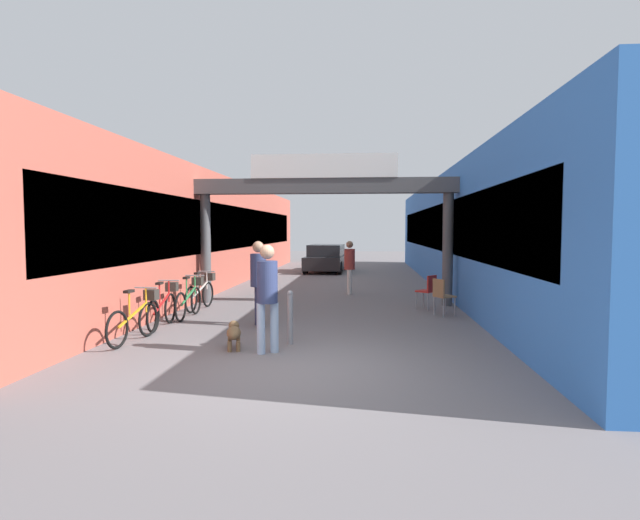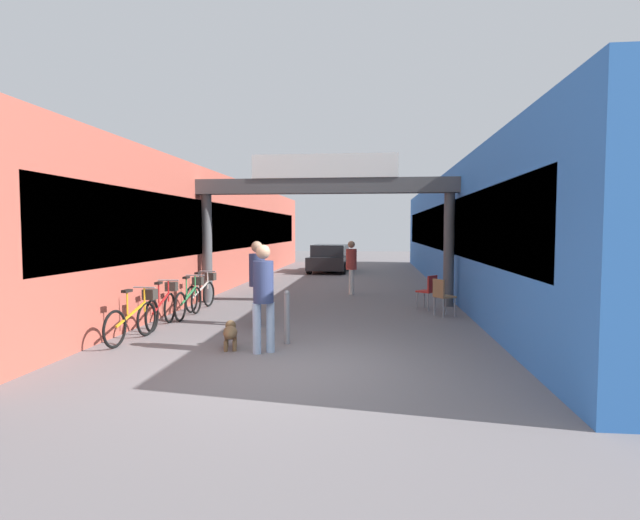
# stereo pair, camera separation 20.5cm
# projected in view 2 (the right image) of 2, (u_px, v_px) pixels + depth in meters

# --- Properties ---
(ground_plane) EXTENTS (80.00, 80.00, 0.00)m
(ground_plane) POSITION_uv_depth(u_px,v_px,m) (283.00, 368.00, 7.44)
(ground_plane) COLOR slate
(storefront_left) EXTENTS (3.00, 26.00, 3.88)m
(storefront_left) POSITION_uv_depth(u_px,v_px,m) (202.00, 233.00, 18.78)
(storefront_left) COLOR #B25142
(storefront_left) RESTS_ON ground_plane
(storefront_right) EXTENTS (3.00, 26.00, 3.88)m
(storefront_right) POSITION_uv_depth(u_px,v_px,m) (480.00, 233.00, 17.70)
(storefront_right) COLOR blue
(storefront_right) RESTS_ON ground_plane
(arcade_sign_gateway) EXTENTS (7.40, 0.47, 4.10)m
(arcade_sign_gateway) POSITION_uv_depth(u_px,v_px,m) (325.00, 198.00, 13.63)
(arcade_sign_gateway) COLOR #4C4C4F
(arcade_sign_gateway) RESTS_ON ground_plane
(pedestrian_with_dog) EXTENTS (0.47, 0.47, 1.81)m
(pedestrian_with_dog) POSITION_uv_depth(u_px,v_px,m) (263.00, 291.00, 8.29)
(pedestrian_with_dog) COLOR #A5BFE0
(pedestrian_with_dog) RESTS_ON ground_plane
(pedestrian_companion) EXTENTS (0.43, 0.43, 1.82)m
(pedestrian_companion) POSITION_uv_depth(u_px,v_px,m) (257.00, 277.00, 10.68)
(pedestrian_companion) COLOR navy
(pedestrian_companion) RESTS_ON ground_plane
(pedestrian_carrying_crate) EXTENTS (0.34, 0.38, 1.70)m
(pedestrian_carrying_crate) POSITION_uv_depth(u_px,v_px,m) (351.00, 264.00, 15.85)
(pedestrian_carrying_crate) COLOR silver
(pedestrian_carrying_crate) RESTS_ON ground_plane
(dog_on_leash) EXTENTS (0.38, 0.65, 0.46)m
(dog_on_leash) POSITION_uv_depth(u_px,v_px,m) (230.00, 332.00, 8.65)
(dog_on_leash) COLOR brown
(dog_on_leash) RESTS_ON ground_plane
(bicycle_orange_nearest) EXTENTS (0.46, 1.69, 0.98)m
(bicycle_orange_nearest) POSITION_uv_depth(u_px,v_px,m) (135.00, 317.00, 9.27)
(bicycle_orange_nearest) COLOR black
(bicycle_orange_nearest) RESTS_ON ground_plane
(bicycle_red_second) EXTENTS (0.46, 1.69, 0.98)m
(bicycle_red_second) POSITION_uv_depth(u_px,v_px,m) (163.00, 306.00, 10.62)
(bicycle_red_second) COLOR black
(bicycle_red_second) RESTS_ON ground_plane
(bicycle_green_third) EXTENTS (0.46, 1.69, 0.98)m
(bicycle_green_third) POSITION_uv_depth(u_px,v_px,m) (190.00, 298.00, 11.80)
(bicycle_green_third) COLOR black
(bicycle_green_third) RESTS_ON ground_plane
(bicycle_silver_farthest) EXTENTS (0.46, 1.69, 0.98)m
(bicycle_silver_farthest) POSITION_uv_depth(u_px,v_px,m) (202.00, 292.00, 12.96)
(bicycle_silver_farthest) COLOR black
(bicycle_silver_farthest) RESTS_ON ground_plane
(bollard_post_metal) EXTENTS (0.10, 0.10, 0.97)m
(bollard_post_metal) POSITION_uv_depth(u_px,v_px,m) (287.00, 317.00, 8.98)
(bollard_post_metal) COLOR gray
(bollard_post_metal) RESTS_ON ground_plane
(cafe_chair_wood_nearer) EXTENTS (0.55, 0.55, 0.89)m
(cafe_chair_wood_nearer) POSITION_uv_depth(u_px,v_px,m) (442.00, 294.00, 11.83)
(cafe_chair_wood_nearer) COLOR gray
(cafe_chair_wood_nearer) RESTS_ON ground_plane
(cafe_chair_red_farther) EXTENTS (0.56, 0.56, 0.89)m
(cafe_chair_red_farther) POSITION_uv_depth(u_px,v_px,m) (429.00, 289.00, 12.80)
(cafe_chair_red_farther) COLOR gray
(cafe_chair_red_farther) RESTS_ON ground_plane
(parked_car_black) EXTENTS (1.99, 4.10, 1.33)m
(parked_car_black) POSITION_uv_depth(u_px,v_px,m) (330.00, 259.00, 24.34)
(parked_car_black) COLOR black
(parked_car_black) RESTS_ON ground_plane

